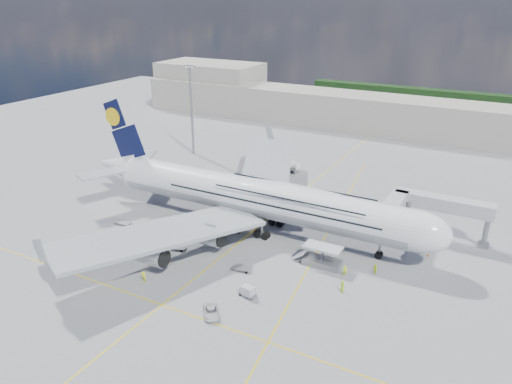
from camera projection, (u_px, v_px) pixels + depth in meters
The scene contains 31 objects.
ground at pixel (230, 249), 92.21m from camera, with size 300.00×300.00×0.00m, color gray.
taxi_line_main at pixel (230, 249), 92.21m from camera, with size 0.25×220.00×0.01m, color yellow.
taxi_line_cross at pixel (162, 305), 75.93m from camera, with size 120.00×0.25×0.01m, color yellow.
taxi_line_diag at pixel (321, 244), 94.14m from camera, with size 0.25×100.00×0.01m, color yellow.
airliner at pixel (257, 197), 97.67m from camera, with size 77.26×79.15×23.71m.
jet_bridge at pixel (423, 207), 93.46m from camera, with size 18.80×12.10×8.50m.
cargo_loader at pixel (321, 258), 86.64m from camera, with size 8.53×3.20×3.67m.
light_mast at pixel (192, 109), 141.68m from camera, with size 3.00×0.70×25.50m.
terminal at pixel (377, 114), 167.32m from camera, with size 180.00×16.00×12.00m, color #B2AD9E.
hangar at pixel (211, 85), 201.35m from camera, with size 40.00×22.00×18.00m, color #B2AD9E.
dolly_row_a at pixel (100, 250), 89.94m from camera, with size 2.86×1.75×1.72m.
dolly_row_b at pixel (175, 232), 96.61m from camera, with size 3.52×2.60×1.99m.
dolly_row_c at pixel (178, 248), 92.14m from camera, with size 3.11×2.29×0.41m.
dolly_back at pixel (123, 223), 102.03m from camera, with size 3.38×1.88×0.49m.
dolly_nose_far at pixel (241, 268), 85.31m from camera, with size 3.66×2.33×0.50m.
dolly_nose_near at pixel (248, 291), 77.76m from camera, with size 2.88×1.84×1.70m.
baggage_tug at pixel (157, 260), 87.26m from camera, with size 2.85×1.91×1.63m.
catering_truck_inner at pixel (219, 189), 115.35m from camera, with size 6.87×3.03×4.01m.
catering_truck_outer at pixel (288, 165), 131.67m from camera, with size 6.24×3.20×3.55m.
service_van at pixel (211, 312), 73.20m from camera, with size 2.08×4.50×1.25m, color silver.
crew_nose at pixel (345, 271), 83.45m from camera, with size 0.68×0.45×1.87m, color #DFFF1A.
crew_loader at pixel (375, 270), 83.75m from camera, with size 0.91×0.71×1.86m, color #C9E918.
crew_wing at pixel (196, 235), 95.63m from camera, with size 1.09×0.46×1.87m, color #8ADB17.
crew_van at pixel (342, 286), 78.94m from camera, with size 0.93×0.61×1.91m, color #A0DD17.
crew_tug at pixel (144, 277), 81.55m from camera, with size 1.23×0.71×1.90m, color #E4F319.
cone_nose at pixel (428, 255), 89.79m from camera, with size 0.41×0.41×0.53m.
cone_wing_left_inner at pixel (253, 204), 111.31m from camera, with size 0.41×0.41×0.52m.
cone_wing_left_outer at pixel (242, 181), 124.51m from camera, with size 0.44×0.44×0.55m.
cone_wing_right_inner at pixel (162, 232), 98.06m from camera, with size 0.48×0.48×0.61m.
cone_wing_right_outer at pixel (126, 249), 91.61m from camera, with size 0.47×0.47×0.60m.
cone_tail at pixel (139, 189), 119.63m from camera, with size 0.50×0.50×0.64m.
Camera 1 is at (43.23, -69.30, 44.36)m, focal length 35.00 mm.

